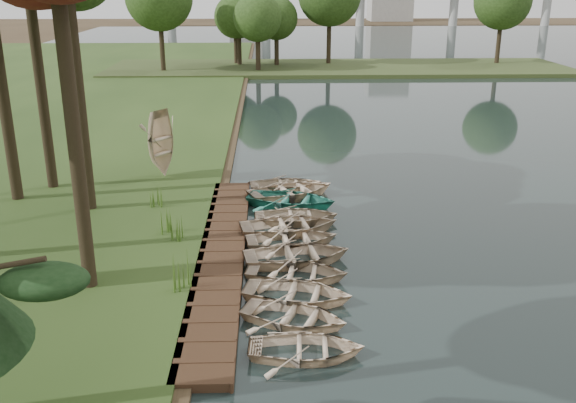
{
  "coord_description": "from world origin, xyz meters",
  "views": [
    {
      "loc": [
        0.08,
        -21.04,
        9.4
      ],
      "look_at": [
        0.82,
        1.75,
        1.51
      ],
      "focal_mm": 40.0,
      "sensor_mm": 36.0,
      "label": 1
    }
  ],
  "objects_px": {
    "boardwalk": "(222,254)",
    "rowboat_0": "(306,346)",
    "rowboat_2": "(298,291)",
    "rowboat_1": "(294,314)",
    "stored_rowboat": "(163,169)"
  },
  "relations": [
    {
      "from": "boardwalk",
      "to": "rowboat_2",
      "type": "xyz_separation_m",
      "value": [
        2.54,
        -3.43,
        0.25
      ]
    },
    {
      "from": "stored_rowboat",
      "to": "boardwalk",
      "type": "bearing_deg",
      "value": -126.16
    },
    {
      "from": "rowboat_1",
      "to": "rowboat_2",
      "type": "height_order",
      "value": "rowboat_2"
    },
    {
      "from": "rowboat_1",
      "to": "boardwalk",
      "type": "bearing_deg",
      "value": 48.39
    },
    {
      "from": "rowboat_1",
      "to": "stored_rowboat",
      "type": "relative_size",
      "value": 0.94
    },
    {
      "from": "rowboat_1",
      "to": "stored_rowboat",
      "type": "bearing_deg",
      "value": 44.58
    },
    {
      "from": "rowboat_0",
      "to": "rowboat_1",
      "type": "distance_m",
      "value": 1.71
    },
    {
      "from": "boardwalk",
      "to": "rowboat_0",
      "type": "bearing_deg",
      "value": -67.94
    },
    {
      "from": "boardwalk",
      "to": "rowboat_0",
      "type": "relative_size",
      "value": 5.23
    },
    {
      "from": "boardwalk",
      "to": "rowboat_0",
      "type": "height_order",
      "value": "rowboat_0"
    },
    {
      "from": "rowboat_0",
      "to": "rowboat_2",
      "type": "bearing_deg",
      "value": 4.23
    },
    {
      "from": "rowboat_2",
      "to": "boardwalk",
      "type": "bearing_deg",
      "value": 50.16
    },
    {
      "from": "boardwalk",
      "to": "rowboat_2",
      "type": "height_order",
      "value": "rowboat_2"
    },
    {
      "from": "rowboat_2",
      "to": "stored_rowboat",
      "type": "relative_size",
      "value": 1.02
    },
    {
      "from": "rowboat_1",
      "to": "rowboat_2",
      "type": "bearing_deg",
      "value": 15.29
    }
  ]
}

